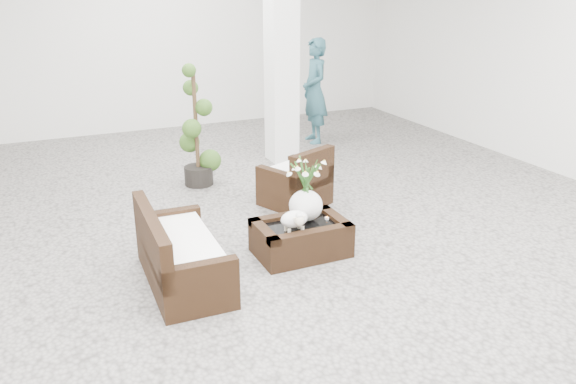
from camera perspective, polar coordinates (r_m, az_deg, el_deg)
name	(u,v)px	position (r m, az deg, el deg)	size (l,w,h in m)	color
ground	(284,245)	(6.04, -0.39, -5.22)	(11.00, 11.00, 0.00)	gray
column	(281,42)	(8.54, -0.65, 14.58)	(0.40, 0.40, 3.50)	white
coffee_table	(301,239)	(5.79, 1.27, -4.70)	(0.90, 0.60, 0.31)	black
sheep_figurine	(294,221)	(5.56, 0.62, -2.87)	(0.28, 0.23, 0.21)	white
planter_narcissus	(306,183)	(5.71, 1.79, 0.94)	(0.44, 0.44, 0.80)	white
tealight	(327,218)	(5.86, 3.85, -2.59)	(0.04, 0.04, 0.03)	white
armchair	(295,176)	(6.98, 0.68, 1.63)	(0.69, 0.66, 0.74)	black
loveseat	(183,247)	(5.28, -10.34, -5.33)	(1.32, 0.63, 0.70)	black
topiary	(196,127)	(7.65, -9.06, 6.35)	(0.42, 0.42, 1.58)	#2C4C18
shopper	(315,91)	(9.68, 2.65, 9.92)	(0.63, 0.41, 1.72)	#2E5B67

